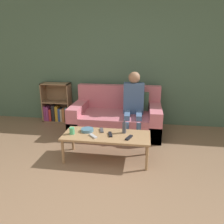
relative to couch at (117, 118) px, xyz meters
name	(u,v)px	position (x,y,z in m)	size (l,w,h in m)	color
ground_plane	(78,217)	(-0.09, -2.34, -0.28)	(22.00, 22.00, 0.00)	#84664C
wall_back	(116,63)	(-0.09, 0.57, 1.02)	(12.00, 0.06, 2.60)	#4C6B56
couch	(117,118)	(0.00, 0.00, 0.00)	(1.71, 1.00, 0.87)	#D1707F
bookshelf	(57,107)	(-1.41, 0.41, 0.05)	(0.62, 0.28, 0.87)	#8E7051
coffee_table	(106,137)	(-0.01, -1.14, 0.08)	(1.28, 0.53, 0.40)	#A87F56
person_adult	(134,100)	(0.32, -0.09, 0.40)	(0.39, 0.68, 1.19)	#476693
cup_near	(72,131)	(-0.52, -1.19, 0.17)	(0.08, 0.08, 0.10)	#4CB77A
tv_remote_0	(93,136)	(-0.19, -1.24, 0.13)	(0.15, 0.16, 0.02)	#B7B7BC
tv_remote_1	(110,134)	(0.05, -1.14, 0.13)	(0.09, 0.18, 0.02)	black
tv_remote_2	(102,130)	(-0.11, -1.00, 0.13)	(0.09, 0.18, 0.02)	#47474C
tv_remote_3	(129,138)	(0.33, -1.22, 0.13)	(0.10, 0.18, 0.02)	black
snack_bowl	(87,130)	(-0.32, -1.05, 0.14)	(0.19, 0.19, 0.05)	teal
bottle	(124,127)	(0.24, -1.03, 0.21)	(0.06, 0.06, 0.21)	#424756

